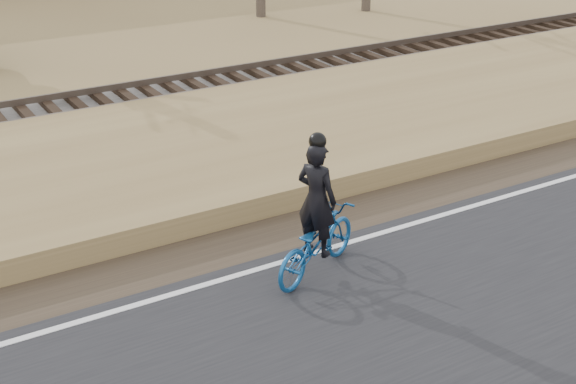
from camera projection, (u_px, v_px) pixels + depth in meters
ground at (375, 245)px, 13.34m from camera, size 120.00×120.00×0.00m
road at (481, 314)px, 11.37m from camera, size 120.00×6.00×0.06m
edge_line at (369, 237)px, 13.47m from camera, size 120.00×0.12×0.01m
shoulder at (335, 217)px, 14.27m from camera, size 120.00×1.60×0.04m
embankment at (254, 153)px, 16.53m from camera, size 120.00×5.00×0.44m
ballast at (179, 103)px, 19.50m from camera, size 120.00×3.00×0.45m
railroad at (179, 91)px, 19.37m from camera, size 120.00×2.40×0.29m
cyclist at (316, 230)px, 12.10m from camera, size 2.10×1.46×2.29m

